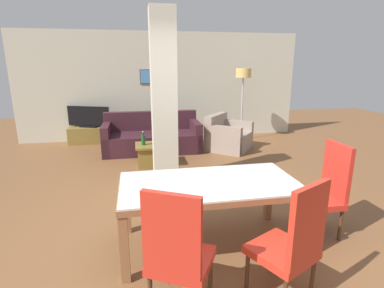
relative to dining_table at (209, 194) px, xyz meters
The scene contains 14 objects.
ground_plane 0.59m from the dining_table, ahead, with size 18.00×18.00×0.00m, color brown.
back_wall 5.11m from the dining_table, 90.01° to the left, with size 7.20×0.09×2.70m.
divider_pillar 1.94m from the dining_table, 99.20° to the left, with size 0.38×0.38×2.70m.
dining_table is the anchor object (origin of this frame).
dining_chair_head_right 1.36m from the dining_table, ahead, with size 0.46×0.46×1.07m.
dining_chair_near_right 1.01m from the dining_table, 63.10° to the right, with size 0.62×0.62×1.07m.
dining_chair_near_left 0.97m from the dining_table, 118.12° to the right, with size 0.62×0.62×1.07m.
sofa 3.85m from the dining_table, 95.66° to the left, with size 2.13×0.94×0.85m.
armchair 3.85m from the dining_table, 69.74° to the left, with size 1.24×1.25×0.79m.
coffee_table 2.84m from the dining_table, 99.12° to the left, with size 0.62×0.54×0.42m.
bottle 2.84m from the dining_table, 102.19° to the left, with size 0.08×0.08×0.26m.
tv_stand 5.14m from the dining_table, 111.22° to the left, with size 1.00×0.40×0.41m.
tv_screen 5.12m from the dining_table, 111.22° to the left, with size 1.01×0.43×0.51m.
floor_lamp 4.83m from the dining_table, 66.15° to the left, with size 0.37×0.37×1.81m.
Camera 1 is at (-0.71, -2.80, 1.91)m, focal length 28.00 mm.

